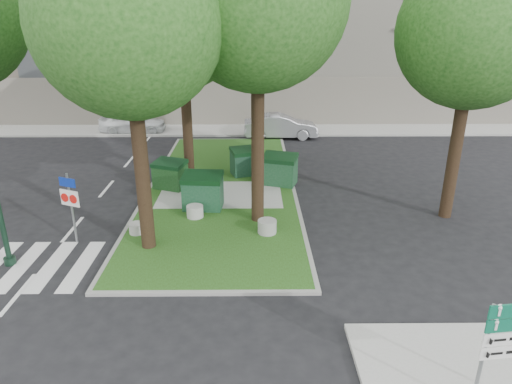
{
  "coord_description": "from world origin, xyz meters",
  "views": [
    {
      "loc": [
        1.8,
        -10.49,
        7.0
      ],
      "look_at": [
        1.92,
        2.38,
        2.0
      ],
      "focal_mm": 32.0,
      "sensor_mm": 36.0,
      "label": 1
    }
  ],
  "objects_px": {
    "directional_sign": "(512,339)",
    "dumpster_d": "(280,170)",
    "dumpster_c": "(246,161)",
    "traffic_sign_pole": "(70,199)",
    "dumpster_b": "(203,191)",
    "car_silver": "(281,126)",
    "tree_street_right": "(479,16)",
    "litter_bin": "(283,170)",
    "car_white": "(133,122)",
    "tree_median_near_left": "(130,2)",
    "tree_median_mid": "(184,16)",
    "bollard_right": "(267,227)",
    "dumpster_a": "(170,175)",
    "bollard_mid": "(195,211)",
    "bollard_left": "(137,228)"
  },
  "relations": [
    {
      "from": "directional_sign",
      "to": "dumpster_d",
      "type": "bearing_deg",
      "value": 98.68
    },
    {
      "from": "dumpster_c",
      "to": "traffic_sign_pole",
      "type": "xyz_separation_m",
      "value": [
        -5.52,
        -6.57,
        0.81
      ]
    },
    {
      "from": "dumpster_c",
      "to": "dumpster_d",
      "type": "xyz_separation_m",
      "value": [
        1.46,
        -1.33,
        0.04
      ]
    },
    {
      "from": "dumpster_b",
      "to": "car_silver",
      "type": "height_order",
      "value": "dumpster_b"
    },
    {
      "from": "tree_street_right",
      "to": "litter_bin",
      "type": "bearing_deg",
      "value": 146.47
    },
    {
      "from": "litter_bin",
      "to": "car_white",
      "type": "height_order",
      "value": "car_white"
    },
    {
      "from": "tree_median_near_left",
      "to": "tree_median_mid",
      "type": "height_order",
      "value": "tree_median_near_left"
    },
    {
      "from": "tree_street_right",
      "to": "traffic_sign_pole",
      "type": "distance_m",
      "value": 14.31
    },
    {
      "from": "tree_street_right",
      "to": "directional_sign",
      "type": "bearing_deg",
      "value": -106.67
    },
    {
      "from": "bollard_right",
      "to": "dumpster_c",
      "type": "bearing_deg",
      "value": 97.13
    },
    {
      "from": "dumpster_a",
      "to": "bollard_mid",
      "type": "relative_size",
      "value": 2.6
    },
    {
      "from": "litter_bin",
      "to": "bollard_mid",
      "type": "bearing_deg",
      "value": -129.52
    },
    {
      "from": "tree_median_mid",
      "to": "dumpster_c",
      "type": "xyz_separation_m",
      "value": [
        2.45,
        0.51,
        -6.25
      ]
    },
    {
      "from": "directional_sign",
      "to": "bollard_right",
      "type": "bearing_deg",
      "value": 112.08
    },
    {
      "from": "dumpster_c",
      "to": "dumpster_d",
      "type": "distance_m",
      "value": 1.98
    },
    {
      "from": "dumpster_d",
      "to": "litter_bin",
      "type": "bearing_deg",
      "value": 92.47
    },
    {
      "from": "traffic_sign_pole",
      "to": "directional_sign",
      "type": "distance_m",
      "value": 12.5
    },
    {
      "from": "dumpster_d",
      "to": "bollard_right",
      "type": "xyz_separation_m",
      "value": [
        -0.69,
        -4.82,
        -0.42
      ]
    },
    {
      "from": "dumpster_d",
      "to": "traffic_sign_pole",
      "type": "relative_size",
      "value": 0.7
    },
    {
      "from": "dumpster_c",
      "to": "bollard_right",
      "type": "relative_size",
      "value": 2.51
    },
    {
      "from": "dumpster_d",
      "to": "bollard_left",
      "type": "relative_size",
      "value": 3.38
    },
    {
      "from": "bollard_left",
      "to": "traffic_sign_pole",
      "type": "relative_size",
      "value": 0.21
    },
    {
      "from": "dumpster_c",
      "to": "bollard_right",
      "type": "distance_m",
      "value": 6.21
    },
    {
      "from": "dumpster_c",
      "to": "bollard_left",
      "type": "bearing_deg",
      "value": -138.98
    },
    {
      "from": "dumpster_c",
      "to": "bollard_mid",
      "type": "xyz_separation_m",
      "value": [
        -1.82,
        -4.82,
        -0.39
      ]
    },
    {
      "from": "car_silver",
      "to": "bollard_left",
      "type": "bearing_deg",
      "value": 155.7
    },
    {
      "from": "dumpster_b",
      "to": "bollard_left",
      "type": "height_order",
      "value": "dumpster_b"
    },
    {
      "from": "tree_median_near_left",
      "to": "tree_street_right",
      "type": "height_order",
      "value": "tree_median_near_left"
    },
    {
      "from": "bollard_left",
      "to": "traffic_sign_pole",
      "type": "xyz_separation_m",
      "value": [
        -1.88,
        -0.43,
        1.24
      ]
    },
    {
      "from": "tree_street_right",
      "to": "bollard_right",
      "type": "xyz_separation_m",
      "value": [
        -6.78,
        -1.64,
        -6.64
      ]
    },
    {
      "from": "tree_street_right",
      "to": "directional_sign",
      "type": "distance_m",
      "value": 10.83
    },
    {
      "from": "bollard_left",
      "to": "car_silver",
      "type": "height_order",
      "value": "car_silver"
    },
    {
      "from": "litter_bin",
      "to": "tree_street_right",
      "type": "bearing_deg",
      "value": -33.53
    },
    {
      "from": "traffic_sign_pole",
      "to": "bollard_left",
      "type": "bearing_deg",
      "value": 36.47
    },
    {
      "from": "bollard_right",
      "to": "directional_sign",
      "type": "height_order",
      "value": "directional_sign"
    },
    {
      "from": "tree_street_right",
      "to": "dumpster_d",
      "type": "bearing_deg",
      "value": 152.47
    },
    {
      "from": "dumpster_a",
      "to": "dumpster_b",
      "type": "distance_m",
      "value": 2.68
    },
    {
      "from": "dumpster_d",
      "to": "bollard_right",
      "type": "relative_size",
      "value": 2.66
    },
    {
      "from": "car_silver",
      "to": "dumpster_a",
      "type": "bearing_deg",
      "value": 148.44
    },
    {
      "from": "tree_median_near_left",
      "to": "traffic_sign_pole",
      "type": "bearing_deg",
      "value": 170.27
    },
    {
      "from": "directional_sign",
      "to": "car_silver",
      "type": "distance_m",
      "value": 20.86
    },
    {
      "from": "bollard_right",
      "to": "dumpster_b",
      "type": "bearing_deg",
      "value": 137.03
    },
    {
      "from": "bollard_right",
      "to": "traffic_sign_pole",
      "type": "xyz_separation_m",
      "value": [
        -6.29,
        -0.42,
        1.2
      ]
    },
    {
      "from": "dumpster_a",
      "to": "directional_sign",
      "type": "bearing_deg",
      "value": -33.82
    },
    {
      "from": "tree_median_mid",
      "to": "bollard_right",
      "type": "height_order",
      "value": "tree_median_mid"
    },
    {
      "from": "dumpster_c",
      "to": "tree_street_right",
      "type": "bearing_deg",
      "value": -49.15
    },
    {
      "from": "tree_median_near_left",
      "to": "litter_bin",
      "type": "distance_m",
      "value": 10.44
    },
    {
      "from": "directional_sign",
      "to": "bollard_left",
      "type": "bearing_deg",
      "value": 132.08
    },
    {
      "from": "bollard_left",
      "to": "bollard_mid",
      "type": "xyz_separation_m",
      "value": [
        1.82,
        1.31,
        0.04
      ]
    },
    {
      "from": "tree_street_right",
      "to": "directional_sign",
      "type": "xyz_separation_m",
      "value": [
        -2.7,
        -9.03,
        -5.33
      ]
    }
  ]
}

